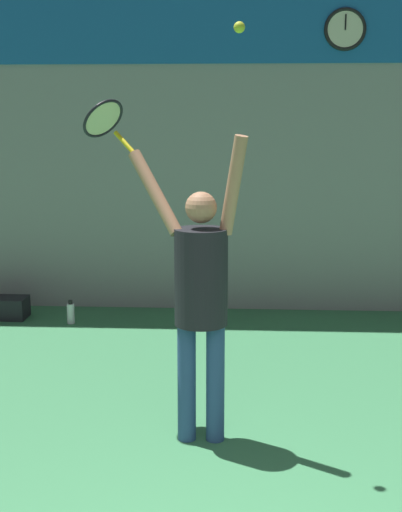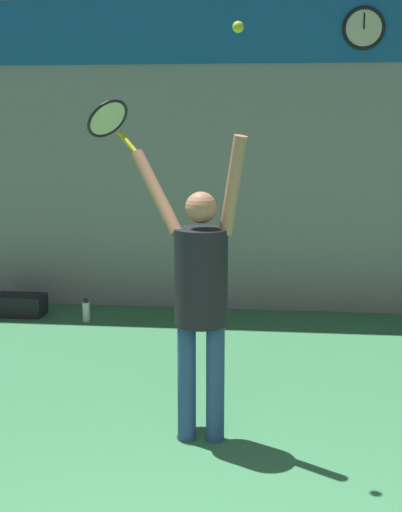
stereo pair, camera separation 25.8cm
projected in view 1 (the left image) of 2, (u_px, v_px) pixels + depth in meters
The scene contains 7 objects.
back_wall at pixel (249, 97), 8.16m from camera, with size 18.00×0.10×5.00m.
sponsor_banner at pixel (249, 30), 7.96m from camera, with size 6.98×0.02×0.72m.
scoreboard_clock at pixel (345, 29), 7.88m from camera, with size 0.47×0.04×0.47m.
tennis_player at pixel (200, 288), 4.89m from camera, with size 0.87×0.50×2.16m.
tennis_racket at pixel (105, 120), 5.14m from camera, with size 0.46×0.41×0.39m.
tennis_ball at pixel (239, 27), 4.42m from camera, with size 0.07×0.07×0.07m.
water_bottle at pixel (71, 313), 7.96m from camera, with size 0.08×0.08×0.26m.
Camera 1 is at (-0.07, -2.24, 2.25)m, focal length 50.00 mm.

